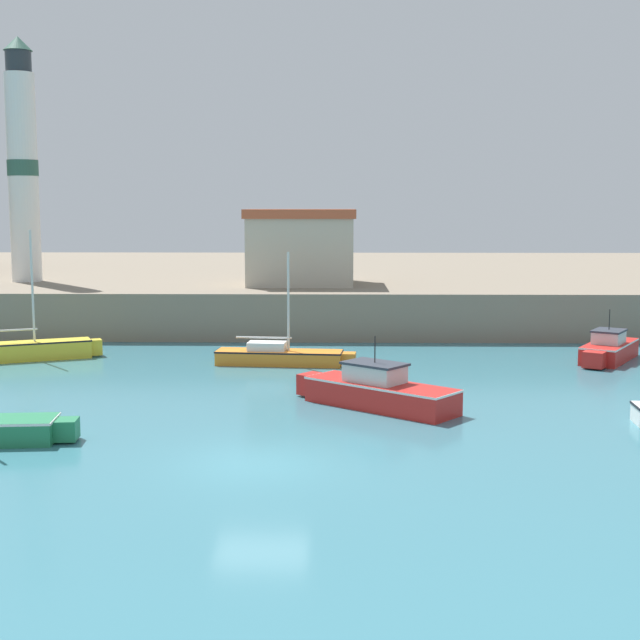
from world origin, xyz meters
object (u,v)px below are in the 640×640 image
object	(u,v)px
sailboat_orange_3	(281,355)
motorboat_red_6	(608,349)
lighthouse	(23,164)
sailboat_yellow_5	(28,350)
motorboat_red_1	(377,391)
harbor_shed_near_wharf	(301,246)

from	to	relation	value
sailboat_orange_3	motorboat_red_6	distance (m)	14.37
motorboat_red_6	lighthouse	bearing A→B (deg)	157.30
sailboat_yellow_5	lighthouse	xyz separation A→B (m)	(-4.37, 12.81, 8.68)
lighthouse	motorboat_red_6	bearing A→B (deg)	-22.70
motorboat_red_6	motorboat_red_1	bearing A→B (deg)	-138.70
motorboat_red_1	sailboat_yellow_5	world-z (taller)	sailboat_yellow_5
sailboat_orange_3	harbor_shed_near_wharf	bearing A→B (deg)	88.16
sailboat_orange_3	lighthouse	size ratio (longest dim) A/B	0.44
motorboat_red_1	motorboat_red_6	size ratio (longest dim) A/B	1.15
sailboat_orange_3	harbor_shed_near_wharf	size ratio (longest dim) A/B	1.00
motorboat_red_1	lighthouse	distance (m)	30.39
motorboat_red_1	sailboat_orange_3	distance (m)	8.94
sailboat_orange_3	sailboat_yellow_5	world-z (taller)	sailboat_yellow_5
motorboat_red_6	lighthouse	xyz separation A→B (m)	(-29.93, 12.52, 8.62)
motorboat_red_1	motorboat_red_6	world-z (taller)	motorboat_red_1
sailboat_orange_3	harbor_shed_near_wharf	world-z (taller)	harbor_shed_near_wharf
sailboat_orange_3	motorboat_red_6	world-z (taller)	sailboat_orange_3
lighthouse	harbor_shed_near_wharf	distance (m)	16.73
lighthouse	harbor_shed_near_wharf	world-z (taller)	lighthouse
sailboat_orange_3	motorboat_red_6	size ratio (longest dim) A/B	1.25
sailboat_yellow_5	sailboat_orange_3	bearing A→B (deg)	-4.54
sailboat_orange_3	harbor_shed_near_wharf	distance (m)	12.84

